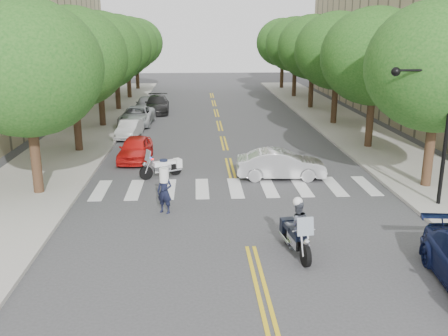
{
  "coord_description": "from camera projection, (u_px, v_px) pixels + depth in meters",
  "views": [
    {
      "loc": [
        -1.77,
        -15.49,
        7.13
      ],
      "look_at": [
        -0.6,
        5.34,
        1.3
      ],
      "focal_mm": 40.0,
      "sensor_mm": 36.0,
      "label": 1
    }
  ],
  "objects": [
    {
      "name": "tree_r_5",
      "position": [
        283.0,
        43.0,
        60.12
      ],
      "size": [
        6.4,
        6.4,
        8.45
      ],
      "color": "#382316",
      "rests_on": "ground"
    },
    {
      "name": "ground",
      "position": [
        250.0,
        247.0,
        16.91
      ],
      "size": [
        140.0,
        140.0,
        0.0
      ],
      "primitive_type": "plane",
      "color": "#38383A",
      "rests_on": "ground"
    },
    {
      "name": "sidewalk_left",
      "position": [
        94.0,
        126.0,
        37.53
      ],
      "size": [
        5.0,
        60.0,
        0.15
      ],
      "primitive_type": "cube",
      "color": "#9E9991",
      "rests_on": "ground"
    },
    {
      "name": "tree_r_1",
      "position": [
        375.0,
        57.0,
        29.35
      ],
      "size": [
        6.4,
        6.4,
        8.45
      ],
      "color": "#382316",
      "rests_on": "ground"
    },
    {
      "name": "tree_l_0",
      "position": [
        26.0,
        68.0,
        20.71
      ],
      "size": [
        6.4,
        6.4,
        8.45
      ],
      "color": "#382316",
      "rests_on": "ground"
    },
    {
      "name": "tree_l_5",
      "position": [
        136.0,
        43.0,
        59.17
      ],
      "size": [
        6.4,
        6.4,
        8.45
      ],
      "color": "#382316",
      "rests_on": "ground"
    },
    {
      "name": "tree_l_4",
      "position": [
        127.0,
        45.0,
        51.48
      ],
      "size": [
        6.4,
        6.4,
        8.45
      ],
      "color": "#382316",
      "rests_on": "ground"
    },
    {
      "name": "sidewalk_right",
      "position": [
        342.0,
        124.0,
        38.56
      ],
      "size": [
        5.0,
        60.0,
        0.15
      ],
      "primitive_type": "cube",
      "color": "#9E9991",
      "rests_on": "ground"
    },
    {
      "name": "tree_r_2",
      "position": [
        338.0,
        51.0,
        37.04
      ],
      "size": [
        6.4,
        6.4,
        8.45
      ],
      "color": "#382316",
      "rests_on": "ground"
    },
    {
      "name": "tree_l_1",
      "position": [
        72.0,
        58.0,
        28.4
      ],
      "size": [
        6.4,
        6.4,
        8.45
      ],
      "color": "#382316",
      "rests_on": "ground"
    },
    {
      "name": "tree_r_4",
      "position": [
        296.0,
        44.0,
        52.43
      ],
      "size": [
        6.4,
        6.4,
        8.45
      ],
      "color": "#382316",
      "rests_on": "ground"
    },
    {
      "name": "motorcycle_parked",
      "position": [
        165.0,
        167.0,
        24.83
      ],
      "size": [
        2.09,
        1.31,
        1.46
      ],
      "rotation": [
        0.0,
        0.0,
        2.07
      ],
      "color": "black",
      "rests_on": "ground"
    },
    {
      "name": "tree_r_0",
      "position": [
        439.0,
        66.0,
        21.66
      ],
      "size": [
        6.4,
        6.4,
        8.45
      ],
      "color": "#382316",
      "rests_on": "ground"
    },
    {
      "name": "officer_standing",
      "position": [
        165.0,
        192.0,
        19.83
      ],
      "size": [
        0.77,
        0.68,
        1.78
      ],
      "primitive_type": "imported",
      "rotation": [
        0.0,
        0.0,
        -0.49
      ],
      "color": "black",
      "rests_on": "ground"
    },
    {
      "name": "parked_car_e",
      "position": [
        146.0,
        104.0,
        44.75
      ],
      "size": [
        1.84,
        4.05,
        1.35
      ],
      "primitive_type": "imported",
      "rotation": [
        0.0,
        0.0,
        -0.06
      ],
      "color": "gray",
      "rests_on": "ground"
    },
    {
      "name": "tree_l_2",
      "position": [
        98.0,
        51.0,
        36.09
      ],
      "size": [
        6.4,
        6.4,
        8.45
      ],
      "color": "#382316",
      "rests_on": "ground"
    },
    {
      "name": "tree_l_3",
      "position": [
        115.0,
        48.0,
        43.78
      ],
      "size": [
        6.4,
        6.4,
        8.45
      ],
      "color": "#382316",
      "rests_on": "ground"
    },
    {
      "name": "parked_car_c",
      "position": [
        137.0,
        116.0,
        38.18
      ],
      "size": [
        2.54,
        5.16,
        1.41
      ],
      "primitive_type": "imported",
      "rotation": [
        0.0,
        0.0,
        -0.04
      ],
      "color": "#B1B5B9",
      "rests_on": "ground"
    },
    {
      "name": "traffic_signal_pole",
      "position": [
        437.0,
        118.0,
        19.69
      ],
      "size": [
        2.82,
        0.42,
        6.0
      ],
      "color": "black",
      "rests_on": "ground"
    },
    {
      "name": "convertible",
      "position": [
        281.0,
        164.0,
        24.48
      ],
      "size": [
        4.42,
        1.75,
        1.43
      ],
      "primitive_type": "imported",
      "rotation": [
        0.0,
        0.0,
        1.52
      ],
      "color": "silver",
      "rests_on": "ground"
    },
    {
      "name": "tree_r_3",
      "position": [
        313.0,
        47.0,
        44.74
      ],
      "size": [
        6.4,
        6.4,
        8.45
      ],
      "color": "#382316",
      "rests_on": "ground"
    },
    {
      "name": "parked_car_d",
      "position": [
        157.0,
        104.0,
        43.83
      ],
      "size": [
        2.28,
        5.18,
        1.48
      ],
      "primitive_type": "imported",
      "rotation": [
        0.0,
        0.0,
        0.04
      ],
      "color": "black",
      "rests_on": "ground"
    },
    {
      "name": "parked_car_a",
      "position": [
        135.0,
        149.0,
        27.84
      ],
      "size": [
        1.86,
        4.08,
        1.36
      ],
      "primitive_type": "imported",
      "rotation": [
        0.0,
        0.0,
        -0.07
      ],
      "color": "red",
      "rests_on": "ground"
    },
    {
      "name": "motorcycle_police",
      "position": [
        296.0,
        228.0,
        16.21
      ],
      "size": [
        0.89,
        2.42,
        1.97
      ],
      "rotation": [
        0.0,
        0.0,
        3.28
      ],
      "color": "black",
      "rests_on": "ground"
    },
    {
      "name": "parked_car_b",
      "position": [
        129.0,
        129.0,
        33.71
      ],
      "size": [
        1.62,
        3.71,
        1.19
      ],
      "primitive_type": "imported",
      "rotation": [
        0.0,
        0.0,
        -0.1
      ],
      "color": "#BBBBBB",
      "rests_on": "ground"
    }
  ]
}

